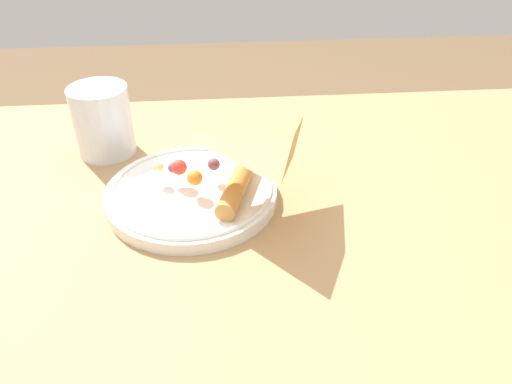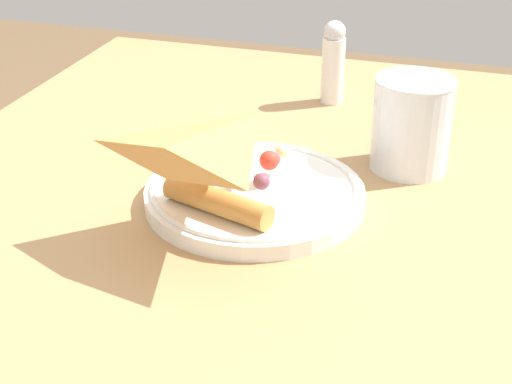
# 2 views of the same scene
# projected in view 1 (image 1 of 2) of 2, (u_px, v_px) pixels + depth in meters

# --- Properties ---
(dining_table) EXTENTS (1.29, 0.68, 0.76)m
(dining_table) POSITION_uv_depth(u_px,v_px,m) (331.00, 275.00, 0.68)
(dining_table) COLOR #A87F51
(dining_table) RESTS_ON ground_plane
(plate_pizza) EXTENTS (0.22, 0.22, 0.05)m
(plate_pizza) POSITION_uv_depth(u_px,v_px,m) (192.00, 189.00, 0.62)
(plate_pizza) COLOR white
(plate_pizza) RESTS_ON dining_table
(milk_glass) EXTENTS (0.08, 0.08, 0.10)m
(milk_glass) POSITION_uv_depth(u_px,v_px,m) (103.00, 123.00, 0.71)
(milk_glass) COLOR white
(milk_glass) RESTS_ON dining_table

